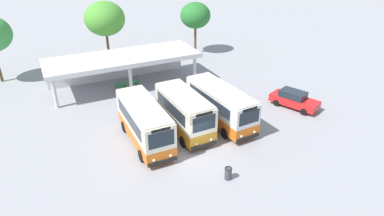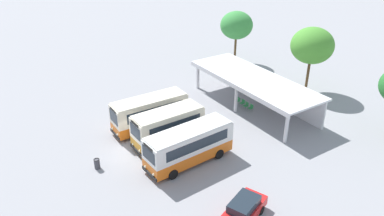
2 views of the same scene
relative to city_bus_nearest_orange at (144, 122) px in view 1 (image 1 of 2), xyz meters
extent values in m
plane|color=#939399|center=(2.76, -3.42, -1.84)|extent=(180.00, 180.00, 0.00)
cylinder|color=black|center=(1.08, -2.29, -1.39)|extent=(0.22, 0.90, 0.90)
cylinder|color=black|center=(-1.10, -2.29, -1.39)|extent=(0.22, 0.90, 0.90)
cylinder|color=black|center=(1.10, 2.31, -1.39)|extent=(0.22, 0.90, 0.90)
cylinder|color=black|center=(-1.08, 2.32, -1.39)|extent=(0.22, 0.90, 0.90)
cube|color=orange|center=(0.00, 0.01, -0.96)|extent=(2.31, 7.44, 0.99)
cube|color=beige|center=(0.00, 0.01, 0.46)|extent=(2.31, 7.44, 1.84)
cube|color=beige|center=(0.00, 0.01, 1.43)|extent=(2.24, 7.22, 0.12)
cube|color=black|center=(-0.01, -3.73, -1.32)|extent=(2.17, 0.11, 0.28)
cube|color=#1E2833|center=(-0.01, -3.69, 0.51)|extent=(1.87, 0.06, 1.20)
cube|color=black|center=(-0.01, -3.69, 1.25)|extent=(1.37, 0.06, 0.24)
cube|color=#1E2833|center=(1.13, 0.11, 0.51)|extent=(0.06, 5.95, 1.01)
cube|color=#1E2833|center=(-1.13, 0.12, 0.51)|extent=(0.06, 5.95, 1.01)
sphere|color=#EAEACC|center=(0.61, -3.72, -1.01)|extent=(0.20, 0.20, 0.20)
sphere|color=#EAEACC|center=(-0.64, -3.72, -1.01)|extent=(0.20, 0.20, 0.20)
cylinder|color=black|center=(4.62, -1.90, -1.39)|extent=(0.25, 0.91, 0.90)
cylinder|color=black|center=(2.39, -1.96, -1.39)|extent=(0.25, 0.91, 0.90)
cylinder|color=black|center=(4.51, 2.15, -1.39)|extent=(0.25, 0.91, 0.90)
cylinder|color=black|center=(2.28, 2.09, -1.39)|extent=(0.25, 0.91, 0.90)
cube|color=orange|center=(3.45, 0.10, -0.92)|extent=(2.52, 6.61, 1.07)
cube|color=beige|center=(3.45, 0.10, 0.53)|extent=(2.52, 6.61, 1.85)
cube|color=beige|center=(3.45, 0.10, 1.52)|extent=(2.44, 6.41, 0.12)
cube|color=black|center=(3.54, -3.21, -1.32)|extent=(2.22, 0.16, 0.28)
cube|color=#1E2833|center=(3.54, -3.16, 0.58)|extent=(1.91, 0.10, 1.20)
cube|color=black|center=(3.54, -3.16, 1.34)|extent=(1.40, 0.09, 0.24)
cube|color=#1E2833|center=(4.60, 0.23, 0.58)|extent=(0.19, 5.24, 1.02)
cube|color=#1E2833|center=(2.29, 0.16, 0.58)|extent=(0.19, 5.24, 1.02)
sphere|color=#EAEACC|center=(4.18, -3.18, -1.01)|extent=(0.20, 0.20, 0.20)
sphere|color=#EAEACC|center=(2.90, -3.21, -1.01)|extent=(0.20, 0.20, 0.20)
cylinder|color=black|center=(8.16, -2.19, -1.39)|extent=(0.28, 0.91, 0.90)
cylinder|color=black|center=(5.94, -2.33, -1.39)|extent=(0.28, 0.91, 0.90)
cylinder|color=black|center=(7.86, 2.63, -1.39)|extent=(0.28, 0.91, 0.90)
cylinder|color=black|center=(5.63, 2.49, -1.39)|extent=(0.28, 0.91, 0.90)
cube|color=orange|center=(6.90, 0.15, -0.95)|extent=(2.81, 7.92, 1.02)
cube|color=silver|center=(6.90, 0.15, 0.42)|extent=(2.81, 7.92, 1.71)
cube|color=silver|center=(6.90, 0.15, 1.33)|extent=(2.72, 7.68, 0.12)
cube|color=black|center=(7.14, -3.76, -1.32)|extent=(2.21, 0.24, 0.28)
cube|color=#1E2833|center=(7.14, -3.72, 0.47)|extent=(1.91, 0.17, 1.11)
cube|color=black|center=(7.14, -3.72, 1.15)|extent=(1.40, 0.14, 0.24)
cube|color=#1E2833|center=(8.04, 0.32, 0.47)|extent=(0.43, 6.22, 0.94)
cube|color=#1E2833|center=(5.74, 0.18, 0.47)|extent=(0.43, 6.22, 0.94)
sphere|color=#EAEACC|center=(7.78, -3.71, -1.01)|extent=(0.20, 0.20, 0.20)
sphere|color=#EAEACC|center=(6.50, -3.79, -1.01)|extent=(0.20, 0.20, 0.20)
cylinder|color=black|center=(16.00, -1.50, -1.52)|extent=(0.41, 0.66, 0.64)
cylinder|color=black|center=(14.47, -2.12, -1.52)|extent=(0.41, 0.66, 0.64)
cylinder|color=black|center=(14.96, 1.09, -1.52)|extent=(0.41, 0.66, 0.64)
cylinder|color=black|center=(13.42, 0.47, -1.52)|extent=(0.41, 0.66, 0.64)
cube|color=red|center=(14.71, -0.52, -1.17)|extent=(3.32, 4.84, 0.70)
cube|color=#1E2833|center=(14.63, -0.31, -0.52)|extent=(2.26, 2.73, 0.60)
cylinder|color=silver|center=(-5.64, 9.40, -0.24)|extent=(0.36, 0.36, 3.20)
cylinder|color=silver|center=(1.72, 9.40, -0.24)|extent=(0.36, 0.36, 3.20)
cylinder|color=silver|center=(9.07, 9.40, -0.24)|extent=(0.36, 0.36, 3.20)
cube|color=silver|center=(1.72, 14.17, -0.24)|extent=(15.51, 0.20, 3.20)
cube|color=silver|center=(1.72, 11.68, 1.46)|extent=(16.01, 5.67, 0.20)
cube|color=silver|center=(1.72, 8.90, 1.22)|extent=(16.01, 0.10, 0.28)
cylinder|color=slate|center=(0.75, 10.42, -1.62)|extent=(0.03, 0.03, 0.44)
cylinder|color=slate|center=(0.39, 10.41, -1.62)|extent=(0.03, 0.03, 0.44)
cylinder|color=slate|center=(0.74, 10.77, -1.62)|extent=(0.03, 0.03, 0.44)
cylinder|color=slate|center=(0.39, 10.76, -1.62)|extent=(0.03, 0.03, 0.44)
cube|color=#2D8C47|center=(0.57, 10.59, -1.38)|extent=(0.45, 0.45, 0.04)
cube|color=#2D8C47|center=(0.56, 10.79, -1.18)|extent=(0.44, 0.05, 0.40)
cylinder|color=slate|center=(1.46, 10.49, -1.62)|extent=(0.03, 0.03, 0.44)
cylinder|color=slate|center=(1.11, 10.48, -1.62)|extent=(0.03, 0.03, 0.44)
cylinder|color=slate|center=(1.45, 10.84, -1.62)|extent=(0.03, 0.03, 0.44)
cylinder|color=slate|center=(1.10, 10.83, -1.62)|extent=(0.03, 0.03, 0.44)
cube|color=#2D8C47|center=(1.28, 10.66, -1.38)|extent=(0.45, 0.45, 0.04)
cube|color=#2D8C47|center=(1.28, 10.86, -1.18)|extent=(0.44, 0.05, 0.40)
cylinder|color=slate|center=(2.17, 10.41, -1.62)|extent=(0.03, 0.03, 0.44)
cylinder|color=slate|center=(1.82, 10.40, -1.62)|extent=(0.03, 0.03, 0.44)
cylinder|color=slate|center=(2.17, 10.76, -1.62)|extent=(0.03, 0.03, 0.44)
cylinder|color=slate|center=(1.81, 10.76, -1.62)|extent=(0.03, 0.03, 0.44)
cube|color=#2D8C47|center=(1.99, 10.58, -1.38)|extent=(0.45, 0.45, 0.04)
cube|color=#2D8C47|center=(1.99, 10.78, -1.18)|extent=(0.44, 0.05, 0.40)
cylinder|color=slate|center=(2.89, 10.46, -1.62)|extent=(0.03, 0.03, 0.44)
cylinder|color=slate|center=(2.53, 10.45, -1.62)|extent=(0.03, 0.03, 0.44)
cylinder|color=slate|center=(2.88, 10.81, -1.62)|extent=(0.03, 0.03, 0.44)
cylinder|color=slate|center=(2.53, 10.80, -1.62)|extent=(0.03, 0.03, 0.44)
cube|color=#2D8C47|center=(2.71, 10.63, -1.38)|extent=(0.45, 0.45, 0.04)
cube|color=#2D8C47|center=(2.70, 10.83, -1.18)|extent=(0.44, 0.05, 0.40)
cylinder|color=brown|center=(2.02, 20.07, 0.05)|extent=(0.32, 0.32, 3.78)
ellipsoid|color=#4C9933|center=(2.02, 20.07, 3.80)|extent=(4.94, 4.94, 4.20)
cylinder|color=brown|center=(13.77, 18.60, 0.02)|extent=(0.32, 0.32, 3.72)
ellipsoid|color=#28722D|center=(13.77, 18.60, 3.41)|extent=(4.06, 4.06, 3.45)
cylinder|color=#3F3F47|center=(3.47, -6.78, -1.41)|extent=(0.48, 0.48, 0.85)
torus|color=black|center=(3.47, -6.78, -0.97)|extent=(0.49, 0.49, 0.06)
camera|label=1|loc=(-6.46, -21.49, 12.62)|focal=30.86mm
camera|label=2|loc=(29.03, -13.84, 16.90)|focal=34.64mm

